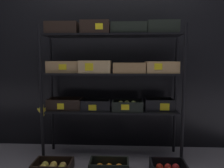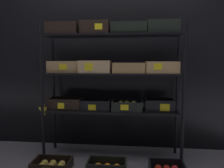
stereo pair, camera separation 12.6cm
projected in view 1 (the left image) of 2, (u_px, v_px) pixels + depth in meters
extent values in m
plane|color=slate|center=(112.00, 156.00, 2.45)|extent=(10.00, 10.00, 0.00)
cube|color=black|center=(113.00, 40.00, 2.67)|extent=(3.87, 0.12, 2.69)
cylinder|color=black|center=(41.00, 95.00, 2.24)|extent=(0.03, 0.03, 1.46)
cylinder|color=black|center=(184.00, 97.00, 2.17)|extent=(0.03, 0.03, 1.46)
cylinder|color=black|center=(52.00, 91.00, 2.57)|extent=(0.03, 0.03, 1.46)
cylinder|color=black|center=(175.00, 92.00, 2.50)|extent=(0.03, 0.03, 1.46)
cube|color=black|center=(112.00, 111.00, 2.39)|extent=(1.44, 0.31, 0.02)
cube|color=black|center=(112.00, 74.00, 2.35)|extent=(1.44, 0.31, 0.02)
cube|color=black|center=(112.00, 35.00, 2.30)|extent=(1.44, 0.31, 0.02)
cube|color=black|center=(65.00, 108.00, 2.43)|extent=(0.38, 0.22, 0.01)
cube|color=black|center=(63.00, 105.00, 2.32)|extent=(0.38, 0.02, 0.11)
cube|color=black|center=(68.00, 101.00, 2.52)|extent=(0.38, 0.02, 0.11)
cube|color=black|center=(50.00, 103.00, 2.43)|extent=(0.02, 0.19, 0.11)
cube|color=black|center=(81.00, 103.00, 2.41)|extent=(0.02, 0.19, 0.11)
sphere|color=orange|center=(57.00, 105.00, 2.40)|extent=(0.07, 0.07, 0.07)
sphere|color=orange|center=(64.00, 105.00, 2.40)|extent=(0.07, 0.07, 0.07)
sphere|color=orange|center=(73.00, 105.00, 2.40)|extent=(0.07, 0.07, 0.07)
sphere|color=orange|center=(58.00, 104.00, 2.46)|extent=(0.07, 0.07, 0.07)
sphere|color=orange|center=(66.00, 104.00, 2.45)|extent=(0.07, 0.07, 0.07)
sphere|color=orange|center=(73.00, 104.00, 2.45)|extent=(0.07, 0.07, 0.07)
cube|color=yellow|center=(61.00, 106.00, 2.32)|extent=(0.07, 0.01, 0.06)
cube|color=black|center=(96.00, 109.00, 2.40)|extent=(0.32, 0.21, 0.01)
cube|color=black|center=(95.00, 106.00, 2.30)|extent=(0.32, 0.02, 0.10)
cube|color=black|center=(97.00, 102.00, 2.49)|extent=(0.32, 0.02, 0.10)
cube|color=black|center=(83.00, 104.00, 2.40)|extent=(0.02, 0.18, 0.10)
cube|color=black|center=(110.00, 104.00, 2.39)|extent=(0.02, 0.18, 0.10)
sphere|color=#8DB137|center=(91.00, 106.00, 2.37)|extent=(0.07, 0.07, 0.07)
sphere|color=#98C046|center=(101.00, 106.00, 2.37)|extent=(0.07, 0.07, 0.07)
sphere|color=#8BC046|center=(92.00, 105.00, 2.42)|extent=(0.07, 0.07, 0.07)
sphere|color=#8DB239|center=(101.00, 105.00, 2.42)|extent=(0.07, 0.07, 0.07)
cube|color=yellow|center=(92.00, 108.00, 2.29)|extent=(0.08, 0.01, 0.06)
cube|color=black|center=(127.00, 110.00, 2.36)|extent=(0.33, 0.21, 0.01)
cube|color=black|center=(127.00, 107.00, 2.26)|extent=(0.33, 0.02, 0.10)
cube|color=black|center=(127.00, 103.00, 2.46)|extent=(0.33, 0.02, 0.10)
cube|color=black|center=(113.00, 105.00, 2.36)|extent=(0.02, 0.18, 0.10)
cube|color=black|center=(141.00, 105.00, 2.35)|extent=(0.02, 0.18, 0.10)
ellipsoid|color=#A6AD52|center=(121.00, 106.00, 2.34)|extent=(0.07, 0.07, 0.09)
ellipsoid|color=#ADAC4C|center=(127.00, 106.00, 2.32)|extent=(0.07, 0.07, 0.09)
ellipsoid|color=#ADC05A|center=(135.00, 106.00, 2.33)|extent=(0.07, 0.07, 0.09)
ellipsoid|color=#BEBD5C|center=(121.00, 105.00, 2.38)|extent=(0.07, 0.07, 0.09)
ellipsoid|color=#ADBD5B|center=(127.00, 105.00, 2.38)|extent=(0.07, 0.07, 0.09)
ellipsoid|color=#AAC15A|center=(134.00, 105.00, 2.38)|extent=(0.07, 0.07, 0.09)
cube|color=yellow|center=(125.00, 107.00, 2.25)|extent=(0.09, 0.01, 0.06)
cube|color=black|center=(159.00, 109.00, 2.40)|extent=(0.31, 0.22, 0.01)
cube|color=black|center=(160.00, 105.00, 2.29)|extent=(0.31, 0.02, 0.11)
cube|color=black|center=(157.00, 102.00, 2.49)|extent=(0.31, 0.02, 0.11)
cube|color=black|center=(145.00, 103.00, 2.40)|extent=(0.02, 0.19, 0.11)
cube|color=black|center=(172.00, 104.00, 2.38)|extent=(0.02, 0.19, 0.11)
ellipsoid|color=yellow|center=(153.00, 106.00, 2.37)|extent=(0.06, 0.06, 0.08)
ellipsoid|color=yellow|center=(159.00, 106.00, 2.37)|extent=(0.06, 0.06, 0.08)
ellipsoid|color=yellow|center=(166.00, 106.00, 2.36)|extent=(0.06, 0.06, 0.08)
ellipsoid|color=yellow|center=(152.00, 104.00, 2.43)|extent=(0.06, 0.06, 0.08)
ellipsoid|color=yellow|center=(158.00, 104.00, 2.43)|extent=(0.06, 0.06, 0.08)
ellipsoid|color=yellow|center=(165.00, 104.00, 2.42)|extent=(0.06, 0.06, 0.08)
cube|color=yellow|center=(165.00, 107.00, 2.28)|extent=(0.10, 0.01, 0.08)
cube|color=tan|center=(64.00, 72.00, 2.39)|extent=(0.35, 0.20, 0.01)
cube|color=tan|center=(62.00, 67.00, 2.29)|extent=(0.35, 0.02, 0.11)
cube|color=tan|center=(66.00, 66.00, 2.47)|extent=(0.35, 0.02, 0.11)
cube|color=tan|center=(49.00, 66.00, 2.39)|extent=(0.02, 0.17, 0.11)
cube|color=tan|center=(79.00, 66.00, 2.37)|extent=(0.02, 0.17, 0.11)
sphere|color=orange|center=(55.00, 69.00, 2.36)|extent=(0.06, 0.06, 0.06)
sphere|color=orange|center=(61.00, 69.00, 2.36)|extent=(0.06, 0.06, 0.06)
sphere|color=orange|center=(67.00, 69.00, 2.36)|extent=(0.06, 0.06, 0.06)
sphere|color=orange|center=(72.00, 69.00, 2.35)|extent=(0.06, 0.06, 0.06)
sphere|color=orange|center=(56.00, 69.00, 2.42)|extent=(0.06, 0.06, 0.06)
sphere|color=orange|center=(62.00, 69.00, 2.41)|extent=(0.06, 0.06, 0.06)
sphere|color=orange|center=(67.00, 69.00, 2.41)|extent=(0.06, 0.06, 0.06)
sphere|color=orange|center=(73.00, 69.00, 2.41)|extent=(0.06, 0.06, 0.06)
cube|color=yellow|center=(63.00, 67.00, 2.28)|extent=(0.08, 0.01, 0.06)
cube|color=tan|center=(95.00, 72.00, 2.34)|extent=(0.34, 0.23, 0.01)
cube|color=tan|center=(94.00, 66.00, 2.22)|extent=(0.34, 0.02, 0.12)
cube|color=tan|center=(97.00, 66.00, 2.44)|extent=(0.34, 0.02, 0.12)
cube|color=tan|center=(81.00, 66.00, 2.34)|extent=(0.02, 0.20, 0.12)
cube|color=tan|center=(110.00, 66.00, 2.32)|extent=(0.02, 0.20, 0.12)
sphere|color=gold|center=(88.00, 69.00, 2.30)|extent=(0.07, 0.07, 0.07)
sphere|color=#E5B84E|center=(95.00, 69.00, 2.31)|extent=(0.07, 0.07, 0.07)
sphere|color=#E0B551|center=(102.00, 69.00, 2.30)|extent=(0.07, 0.07, 0.07)
sphere|color=gold|center=(89.00, 68.00, 2.37)|extent=(0.07, 0.07, 0.07)
sphere|color=#E2B558|center=(95.00, 68.00, 2.37)|extent=(0.07, 0.07, 0.07)
sphere|color=#D2C44A|center=(103.00, 68.00, 2.37)|extent=(0.07, 0.07, 0.07)
cube|color=yellow|center=(89.00, 67.00, 2.22)|extent=(0.09, 0.01, 0.08)
cube|color=#A87F51|center=(129.00, 72.00, 2.32)|extent=(0.34, 0.22, 0.01)
cube|color=#A87F51|center=(129.00, 68.00, 2.21)|extent=(0.34, 0.02, 0.10)
cube|color=#A87F51|center=(129.00, 67.00, 2.41)|extent=(0.34, 0.02, 0.10)
cube|color=#A87F51|center=(114.00, 67.00, 2.32)|extent=(0.02, 0.19, 0.10)
cube|color=#A87F51|center=(144.00, 67.00, 2.30)|extent=(0.02, 0.19, 0.10)
ellipsoid|color=brown|center=(120.00, 69.00, 2.28)|extent=(0.05, 0.05, 0.07)
ellipsoid|color=brown|center=(126.00, 69.00, 2.27)|extent=(0.05, 0.05, 0.07)
ellipsoid|color=brown|center=(132.00, 69.00, 2.27)|extent=(0.05, 0.05, 0.07)
ellipsoid|color=brown|center=(138.00, 69.00, 2.27)|extent=(0.05, 0.05, 0.07)
ellipsoid|color=brown|center=(120.00, 69.00, 2.35)|extent=(0.05, 0.05, 0.07)
ellipsoid|color=olive|center=(126.00, 69.00, 2.35)|extent=(0.05, 0.05, 0.07)
ellipsoid|color=brown|center=(132.00, 69.00, 2.34)|extent=(0.05, 0.05, 0.07)
ellipsoid|color=brown|center=(137.00, 69.00, 2.34)|extent=(0.05, 0.05, 0.07)
cube|color=tan|center=(161.00, 72.00, 2.31)|extent=(0.34, 0.24, 0.01)
cube|color=tan|center=(163.00, 67.00, 2.19)|extent=(0.34, 0.02, 0.11)
cube|color=tan|center=(160.00, 66.00, 2.41)|extent=(0.34, 0.02, 0.11)
cube|color=tan|center=(146.00, 67.00, 2.31)|extent=(0.02, 0.21, 0.11)
cube|color=tan|center=(176.00, 67.00, 2.29)|extent=(0.02, 0.21, 0.11)
sphere|color=#621846|center=(152.00, 70.00, 2.25)|extent=(0.05, 0.05, 0.05)
sphere|color=#562E47|center=(157.00, 70.00, 2.26)|extent=(0.05, 0.05, 0.05)
sphere|color=#692051|center=(162.00, 70.00, 2.25)|extent=(0.05, 0.05, 0.05)
sphere|color=#552F5D|center=(167.00, 70.00, 2.25)|extent=(0.05, 0.05, 0.05)
sphere|color=#5A1C4E|center=(172.00, 70.00, 2.25)|extent=(0.05, 0.05, 0.05)
sphere|color=#5A1F4B|center=(152.00, 70.00, 2.30)|extent=(0.05, 0.05, 0.05)
sphere|color=#661749|center=(157.00, 70.00, 2.31)|extent=(0.05, 0.05, 0.05)
sphere|color=#59294C|center=(161.00, 70.00, 2.30)|extent=(0.05, 0.05, 0.05)
sphere|color=#6C1A57|center=(166.00, 70.00, 2.30)|extent=(0.05, 0.05, 0.05)
sphere|color=#5A2C54|center=(171.00, 70.00, 2.29)|extent=(0.05, 0.05, 0.05)
sphere|color=#59174F|center=(151.00, 69.00, 2.36)|extent=(0.05, 0.05, 0.05)
sphere|color=#681A47|center=(156.00, 69.00, 2.36)|extent=(0.05, 0.05, 0.05)
sphere|color=#542B4F|center=(161.00, 69.00, 2.36)|extent=(0.05, 0.05, 0.05)
sphere|color=#681752|center=(165.00, 69.00, 2.35)|extent=(0.05, 0.05, 0.05)
sphere|color=#691B46|center=(170.00, 69.00, 2.35)|extent=(0.05, 0.05, 0.05)
cube|color=yellow|center=(158.00, 67.00, 2.18)|extent=(0.08, 0.01, 0.06)
cube|color=black|center=(63.00, 34.00, 2.30)|extent=(0.34, 0.20, 0.01)
cube|color=black|center=(60.00, 27.00, 2.20)|extent=(0.34, 0.02, 0.11)
cube|color=black|center=(65.00, 29.00, 2.38)|extent=(0.34, 0.02, 0.11)
cube|color=black|center=(48.00, 28.00, 2.30)|extent=(0.02, 0.17, 0.11)
cube|color=black|center=(77.00, 28.00, 2.28)|extent=(0.02, 0.17, 0.11)
sphere|color=red|center=(55.00, 30.00, 2.27)|extent=(0.07, 0.07, 0.07)
sphere|color=red|center=(62.00, 29.00, 2.27)|extent=(0.07, 0.07, 0.07)
sphere|color=red|center=(69.00, 29.00, 2.26)|extent=(0.07, 0.07, 0.07)
sphere|color=red|center=(56.00, 30.00, 2.32)|extent=(0.07, 0.07, 0.07)
sphere|color=red|center=(63.00, 30.00, 2.31)|extent=(0.07, 0.07, 0.07)
sphere|color=red|center=(70.00, 30.00, 2.31)|extent=(0.07, 0.07, 0.07)
cube|color=black|center=(95.00, 34.00, 2.28)|extent=(0.30, 0.22, 0.01)
cube|color=black|center=(94.00, 26.00, 2.17)|extent=(0.30, 0.02, 0.12)
cube|color=black|center=(97.00, 29.00, 2.38)|extent=(0.30, 0.02, 0.12)
cube|color=black|center=(82.00, 27.00, 2.28)|extent=(0.02, 0.19, 0.12)
cube|color=black|center=(109.00, 27.00, 2.27)|extent=(0.02, 0.19, 0.12)
sphere|color=orange|center=(90.00, 29.00, 2.25)|extent=(0.07, 0.07, 0.07)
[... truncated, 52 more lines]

